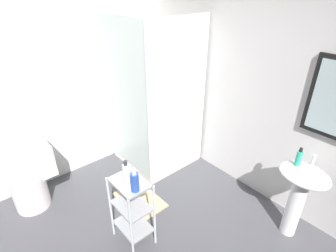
{
  "coord_description": "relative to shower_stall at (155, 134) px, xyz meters",
  "views": [
    {
      "loc": [
        1.26,
        -0.67,
        2.3
      ],
      "look_at": [
        -0.49,
        0.84,
        1.03
      ],
      "focal_mm": 28.27,
      "sensor_mm": 36.0,
      "label": 1
    }
  ],
  "objects": [
    {
      "name": "wall_back",
      "position": [
        1.22,
        0.63,
        0.79
      ],
      "size": [
        4.2,
        0.14,
        2.5
      ],
      "color": "silver",
      "rests_on": "ground_plane"
    },
    {
      "name": "wall_left",
      "position": [
        -0.64,
        -1.22,
        0.79
      ],
      "size": [
        0.1,
        4.2,
        2.5
      ],
      "primitive_type": "cube",
      "color": "silver",
      "rests_on": "ground_plane"
    },
    {
      "name": "shower_stall",
      "position": [
        0.0,
        0.0,
        0.0
      ],
      "size": [
        0.92,
        0.92,
        2.0
      ],
      "color": "white",
      "rests_on": "ground_plane"
    },
    {
      "name": "pedestal_sink",
      "position": [
        1.85,
        0.3,
        0.12
      ],
      "size": [
        0.46,
        0.37,
        0.81
      ],
      "color": "white",
      "rests_on": "ground_plane"
    },
    {
      "name": "sink_faucet",
      "position": [
        1.85,
        0.42,
        0.4
      ],
      "size": [
        0.03,
        0.03,
        0.1
      ],
      "primitive_type": "cylinder",
      "color": "silver",
      "rests_on": "pedestal_sink"
    },
    {
      "name": "toilet",
      "position": [
        -0.27,
        -1.54,
        -0.15
      ],
      "size": [
        0.37,
        0.49,
        0.76
      ],
      "color": "white",
      "rests_on": "ground_plane"
    },
    {
      "name": "storage_cart",
      "position": [
        0.87,
        -0.97,
        -0.03
      ],
      "size": [
        0.38,
        0.28,
        0.74
      ],
      "color": "silver",
      "rests_on": "ground_plane"
    },
    {
      "name": "hand_soap_bottle",
      "position": [
        1.76,
        0.3,
        0.43
      ],
      "size": [
        0.05,
        0.05,
        0.18
      ],
      "color": "#2DBC99",
      "rests_on": "pedestal_sink"
    },
    {
      "name": "shampoo_bottle_blue",
      "position": [
        1.0,
        -0.99,
        0.37
      ],
      "size": [
        0.07,
        0.07,
        0.23
      ],
      "color": "blue",
      "rests_on": "storage_cart"
    },
    {
      "name": "lotion_bottle_white",
      "position": [
        0.86,
        -0.99,
        0.38
      ],
      "size": [
        0.06,
        0.06,
        0.23
      ],
      "color": "white",
      "rests_on": "storage_cart"
    },
    {
      "name": "rinse_cup",
      "position": [
        0.78,
        -0.92,
        0.32
      ],
      "size": [
        0.07,
        0.07,
        0.09
      ],
      "primitive_type": "cylinder",
      "color": "silver",
      "rests_on": "storage_cart"
    },
    {
      "name": "bath_mat",
      "position": [
        0.48,
        -0.62,
        -0.45
      ],
      "size": [
        0.6,
        0.4,
        0.02
      ],
      "primitive_type": "cube",
      "color": "tan",
      "rests_on": "ground_plane"
    }
  ]
}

